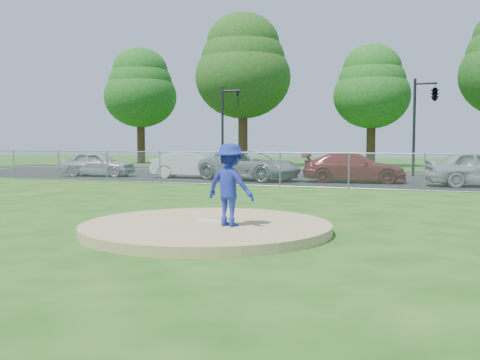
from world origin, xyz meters
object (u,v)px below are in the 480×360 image
Objects in this scene: tree_center at (372,86)px; parked_car_silver at (98,164)px; tree_far_left at (140,88)px; parked_car_white at (192,165)px; traffic_cone at (232,174)px; tree_left at (243,66)px; traffic_signal_center at (433,95)px; traffic_signal_left at (226,121)px; parked_car_gray at (250,166)px; pitcher at (230,185)px; parked_car_darkred at (354,168)px.

parked_car_silver is at bearing -124.35° from tree_center.
parked_car_white is (13.82, -17.25, -6.34)m from tree_far_left.
tree_far_left is 25.87m from traffic_cone.
tree_far_left reaches higher than parked_car_silver.
tree_left is at bearing -10.30° from tree_far_left.
parked_car_white is (5.68, 0.57, -0.00)m from parked_car_silver.
traffic_signal_center is 8.35× the size of traffic_cone.
traffic_cone is (-4.28, -19.57, -6.12)m from tree_center.
traffic_signal_center is (25.97, -11.00, -2.45)m from tree_far_left.
parked_car_white is at bearing -111.47° from tree_center.
traffic_signal_left is 8.92m from parked_car_silver.
tree_center is (21.00, 1.00, -0.59)m from tree_far_left.
traffic_signal_left is at bearing -3.43° from parked_car_white.
tree_left reaches higher than traffic_signal_center.
tree_center is 14.63m from traffic_signal_left.
parked_car_white is at bearing -94.04° from parked_car_silver.
traffic_signal_center reaches higher than parked_car_gray.
parked_car_white is (-7.18, -18.25, -5.75)m from tree_center.
traffic_signal_left is 6.81m from parked_car_white.
traffic_signal_center is at bearing -67.51° from tree_center.
parked_car_white is (-2.90, 1.32, 0.38)m from traffic_cone.
traffic_signal_left is at bearing 47.35° from parked_car_gray.
tree_left is 18.61m from parked_car_gray.
tree_left is at bearing 109.04° from traffic_cone.
parked_car_white is 3.63m from parked_car_gray.
traffic_cone is 0.16× the size of parked_car_silver.
tree_far_left is at bearing -42.33° from pitcher.
pitcher reaches higher than parked_car_gray.
tree_far_left is 1.09× the size of tree_center.
parked_car_white is (-8.81, 15.94, -0.34)m from pitcher.
tree_center is 13.12m from traffic_signal_center.
traffic_signal_center is at bearing -22.96° from tree_far_left.
tree_center is 1.76× the size of traffic_signal_left.
traffic_signal_center is at bearing -78.84° from parked_car_silver.
tree_left is at bearing -56.17° from pitcher.
traffic_cone is at bearing 93.83° from parked_car_darkred.
parked_car_gray is (3.60, -0.53, 0.04)m from parked_car_white.
parked_car_gray is at bearing 48.42° from traffic_cone.
pitcher is 0.40× the size of parked_car_white.
parked_car_gray is 5.22m from parked_car_darkred.
parked_car_white is at bearing -47.69° from pitcher.
tree_far_left is at bearing 44.77° from parked_car_darkred.
parked_car_gray is (9.28, 0.04, 0.04)m from parked_car_silver.
tree_center is 20.44m from parked_car_white.
tree_left is at bearing 37.83° from parked_car_gray.
pitcher is 0.35× the size of parked_car_darkred.
parked_car_silver is 0.77× the size of parked_car_gray.
pitcher is (1.63, -34.19, -5.41)m from tree_center.
parked_car_darkred is (-0.01, 15.82, -0.33)m from pitcher.
tree_left reaches higher than parked_car_darkred.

